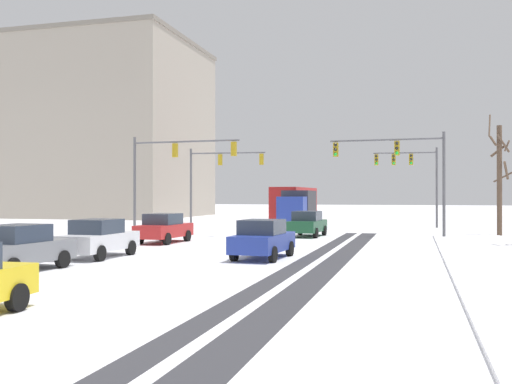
# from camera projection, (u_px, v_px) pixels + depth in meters

# --- Properties ---
(wheel_track_left_lane) EXTENTS (0.72, 34.14, 0.01)m
(wheel_track_left_lane) POSITION_uv_depth(u_px,v_px,m) (308.00, 259.00, 23.62)
(wheel_track_left_lane) COLOR #38383D
(wheel_track_left_lane) RESTS_ON ground
(wheel_track_right_lane) EXTENTS (1.00, 34.14, 0.01)m
(wheel_track_right_lane) POSITION_uv_depth(u_px,v_px,m) (337.00, 260.00, 23.30)
(wheel_track_right_lane) COLOR #38383D
(wheel_track_right_lane) RESTS_ON ground
(sidewalk_kerb_right) EXTENTS (4.00, 34.14, 0.12)m
(sidewalk_kerb_right) POSITION_uv_depth(u_px,v_px,m) (507.00, 269.00, 20.17)
(sidewalk_kerb_right) COLOR white
(sidewalk_kerb_right) RESTS_ON ground
(traffic_signal_far_left) EXTENTS (6.40, 0.71, 6.50)m
(traffic_signal_far_left) POSITION_uv_depth(u_px,v_px,m) (217.00, 171.00, 47.61)
(traffic_signal_far_left) COLOR #56565B
(traffic_signal_far_left) RESTS_ON ground
(traffic_signal_far_right) EXTENTS (5.12, 0.62, 6.50)m
(traffic_signal_far_right) POSITION_uv_depth(u_px,v_px,m) (411.00, 169.00, 47.07)
(traffic_signal_far_right) COLOR #56565B
(traffic_signal_far_right) RESTS_ON ground
(traffic_signal_near_right) EXTENTS (7.04, 0.47, 6.50)m
(traffic_signal_near_right) POSITION_uv_depth(u_px,v_px,m) (402.00, 162.00, 35.79)
(traffic_signal_near_right) COLOR #56565B
(traffic_signal_near_right) RESTS_ON ground
(traffic_signal_near_left) EXTENTS (7.46, 0.52, 6.50)m
(traffic_signal_near_left) POSITION_uv_depth(u_px,v_px,m) (171.00, 163.00, 37.65)
(traffic_signal_near_left) COLOR #56565B
(traffic_signal_near_left) RESTS_ON ground
(car_dark_green_lead) EXTENTS (2.00, 4.18, 1.62)m
(car_dark_green_lead) POSITION_uv_depth(u_px,v_px,m) (307.00, 224.00, 36.69)
(car_dark_green_lead) COLOR #194C2D
(car_dark_green_lead) RESTS_ON ground
(car_red_second) EXTENTS (1.97, 4.17, 1.62)m
(car_red_second) POSITION_uv_depth(u_px,v_px,m) (164.00, 228.00, 31.88)
(car_red_second) COLOR red
(car_red_second) RESTS_ON ground
(car_blue_third) EXTENTS (2.00, 4.18, 1.62)m
(car_blue_third) POSITION_uv_depth(u_px,v_px,m) (263.00, 239.00, 23.93)
(car_blue_third) COLOR #233899
(car_blue_third) RESTS_ON ground
(car_white_fourth) EXTENTS (1.85, 4.11, 1.62)m
(car_white_fourth) POSITION_uv_depth(u_px,v_px,m) (99.00, 238.00, 24.32)
(car_white_fourth) COLOR silver
(car_white_fourth) RESTS_ON ground
(car_grey_fifth) EXTENTS (2.02, 4.19, 1.62)m
(car_grey_fifth) POSITION_uv_depth(u_px,v_px,m) (19.00, 248.00, 19.86)
(car_grey_fifth) COLOR slate
(car_grey_fifth) RESTS_ON ground
(bus_oncoming) EXTENTS (2.73, 11.02, 3.38)m
(bus_oncoming) POSITION_uv_depth(u_px,v_px,m) (295.00, 202.00, 56.95)
(bus_oncoming) COLOR #B21E1E
(bus_oncoming) RESTS_ON ground
(box_truck_delivery) EXTENTS (2.49, 7.47, 3.02)m
(box_truck_delivery) POSITION_uv_depth(u_px,v_px,m) (298.00, 207.00, 48.17)
(box_truck_delivery) COLOR #233899
(box_truck_delivery) RESTS_ON ground
(bare_tree_sidewalk_far) EXTENTS (1.95, 1.86, 8.02)m
(bare_tree_sidewalk_far) POSITION_uv_depth(u_px,v_px,m) (500.00, 175.00, 37.72)
(bare_tree_sidewalk_far) COLOR brown
(bare_tree_sidewalk_far) RESTS_ON ground
(office_building_far_left_block) EXTENTS (19.51, 19.66, 21.37)m
(office_building_far_left_block) POSITION_uv_depth(u_px,v_px,m) (116.00, 130.00, 71.52)
(office_building_far_left_block) COLOR #A89E8E
(office_building_far_left_block) RESTS_ON ground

